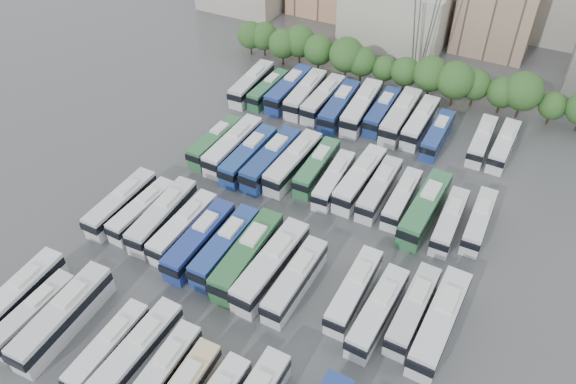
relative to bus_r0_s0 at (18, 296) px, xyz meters
The scene contains 47 objects.
ground 31.67m from the bus_r0_s0, 47.17° to the left, with size 220.00×220.00×0.00m, color #424447.
tree_line 68.78m from the bus_r0_s0, 71.67° to the left, with size 65.00×7.82×8.14m.
bus_r0_s0 is the anchor object (origin of this frame).
bus_r0_s1 3.31m from the bus_r0_s0, 15.67° to the right, with size 2.55×10.98×3.43m.
bus_r0_s2 6.63m from the bus_r0_s0, ahead, with size 3.32×13.54×4.22m.
bus_r0_s4 13.33m from the bus_r0_s0, ahead, with size 2.42×11.02×3.46m.
bus_r0_s5 16.42m from the bus_r0_s0, ahead, with size 2.96×12.23×3.82m.
bus_r0_s6 20.06m from the bus_r0_s0, ahead, with size 2.73×11.39×3.56m.
bus_r1_s0 17.47m from the bus_r0_s0, 89.81° to the left, with size 2.73×12.16×3.81m.
bus_r1_s1 18.05m from the bus_r0_s0, 79.55° to the left, with size 2.92×11.32×3.52m.
bus_r1_s2 19.11m from the bus_r0_s0, 70.24° to the left, with size 3.26×12.73×3.96m.
bus_r1_s3 20.20m from the bus_r0_s0, 60.27° to the left, with size 2.84×12.03×3.76m.
bus_r1_s4 21.12m from the bus_r0_s0, 51.33° to the left, with size 2.78×12.71×3.99m.
bus_r1_s5 23.75m from the bus_r0_s0, 45.79° to the left, with size 2.78×12.57×3.94m.
bus_r1_s6 25.98m from the bus_r0_s0, 40.44° to the left, with size 3.15×13.64×4.27m.
bus_r1_s7 28.50m from the bus_r0_s0, 35.80° to the left, with size 3.60×13.82×4.30m.
bus_r1_s8 31.07m from the bus_r0_s0, 31.37° to the left, with size 2.90×12.12×3.79m.
bus_r1_s10 37.62m from the bus_r0_s0, 28.40° to the left, with size 2.63×11.78×3.69m.
bus_r1_s11 39.98m from the bus_r0_s0, 24.03° to the left, with size 3.25×12.18×3.78m.
bus_r1_s12 43.86m from the bus_r0_s0, 24.71° to the left, with size 2.95×11.88×3.70m.
bus_r1_s13 46.47m from the bus_r0_s0, 22.58° to the left, with size 3.44×13.66×4.26m.
bus_r2_s1 35.26m from the bus_r0_s0, 84.37° to the left, with size 2.82×11.49×3.58m.
bus_r2_s2 35.81m from the bus_r0_s0, 79.30° to the left, with size 3.01×13.03×4.08m.
bus_r2_s3 35.59m from the bus_r0_s0, 73.78° to the left, with size 3.01×12.69×3.97m.
bus_r2_s4 37.26m from the bus_r0_s0, 69.00° to the left, with size 3.33×13.44×4.19m.
bus_r2_s5 39.25m from the bus_r0_s0, 65.11° to the left, with size 3.37×13.16×4.10m.
bus_r2_s6 41.51m from the bus_r0_s0, 61.41° to the left, with size 2.70×11.65×3.64m.
bus_r2_s7 41.95m from the bus_r0_s0, 56.47° to the left, with size 2.81×11.17×3.48m.
bus_r2_s8 45.09m from the bus_r0_s0, 54.15° to the left, with size 3.33×12.96×4.03m.
bus_r2_s9 46.50m from the bus_r0_s0, 50.58° to the left, with size 2.66×11.91×3.73m.
bus_r2_s10 48.45m from the bus_r0_s0, 47.25° to the left, with size 2.39×10.87×3.41m.
bus_r2_s11 50.14m from the bus_r0_s0, 43.65° to the left, with size 3.59×13.59×4.22m.
bus_r2_s12 52.38m from the bus_r0_s0, 40.63° to the left, with size 2.55×11.18×3.50m.
bus_r2_s13 56.13m from the bus_r0_s0, 39.80° to the left, with size 2.46×10.99×3.44m.
bus_r3_s0 52.43m from the bus_r0_s0, 90.07° to the left, with size 3.18×12.61×3.93m.
bus_r3_s1 52.56m from the bus_r0_s0, 86.51° to the left, with size 2.65×10.95×3.42m.
bus_r3_s2 54.04m from the bus_r0_s0, 82.99° to the left, with size 2.97×13.00×4.07m.
bus_r3_s3 54.51m from the bus_r0_s0, 79.66° to the left, with size 3.29×12.84×4.00m.
bus_r3_s4 55.15m from the bus_r0_s0, 76.22° to the left, with size 2.94×12.59×3.94m.
bus_r3_s5 55.07m from the bus_r0_s0, 72.55° to the left, with size 3.45×13.11×4.08m.
bus_r3_s6 57.30m from the bus_r0_s0, 69.66° to the left, with size 3.67×13.78×4.28m.
bus_r3_s7 59.29m from the bus_r0_s0, 66.96° to the left, with size 2.73×11.91×3.73m.
bus_r3_s8 60.30m from the bus_r0_s0, 64.01° to the left, with size 3.01×13.50×4.23m.
bus_r3_s9 61.83m from the bus_r0_s0, 61.29° to the left, with size 2.86×12.38×3.87m.
bus_r3_s10 61.87m from the bus_r0_s0, 57.70° to the left, with size 2.54×11.30×3.54m.
bus_r3_s12 66.83m from the bus_r0_s0, 53.76° to the left, with size 2.50×11.14×3.49m.
bus_r3_s13 68.90m from the bus_r0_s0, 51.66° to the left, with size 2.87×11.52×3.59m.
Camera 1 is at (23.44, -44.89, 51.64)m, focal length 35.00 mm.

